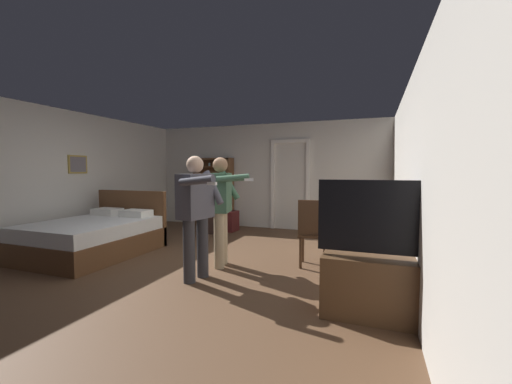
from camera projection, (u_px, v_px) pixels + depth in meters
The scene contains 16 objects.
ground_plane at pixel (194, 265), 4.71m from camera, with size 7.23×7.23×0.00m, color brown.
wall_back at pixel (266, 176), 7.75m from camera, with size 5.97×0.12×2.53m, color beige.
wall_left at pixel (51, 178), 5.64m from camera, with size 0.15×6.81×2.53m.
wall_right at pixel (415, 183), 3.61m from camera, with size 0.12×6.81×2.53m, color beige.
doorway_frame at pixel (290, 178), 7.46m from camera, with size 0.93×0.08×2.13m.
bed at pixel (96, 236), 5.33m from camera, with size 1.55×1.96×1.02m.
bookshelf at pixel (214, 189), 8.02m from camera, with size 0.99×0.32×1.72m.
tv_flatscreen at pixel (381, 278), 2.97m from camera, with size 1.18×0.40×1.32m.
side_table at pixel (352, 239), 4.30m from camera, with size 0.69×0.69×0.70m.
laptop at pixel (351, 219), 4.25m from camera, with size 0.42×0.42×0.17m.
bottle_on_table at pixel (363, 217), 4.15m from camera, with size 0.06×0.06×0.22m.
wooden_chair at pixel (313, 230), 4.56m from camera, with size 0.46×0.46×0.99m.
person_blue_shirt at pixel (196, 209), 4.02m from camera, with size 0.67×0.70×1.59m.
person_striped_shirt at pixel (221, 204), 4.61m from camera, with size 0.73×0.58×1.60m.
suitcase_dark at pixel (226, 221), 7.38m from camera, with size 0.53×0.38×0.47m, color #4C1919.
suitcase_small at pixel (211, 224), 7.11m from camera, with size 0.51×0.31×0.41m, color black.
Camera 1 is at (2.47, -4.02, 1.41)m, focal length 22.19 mm.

